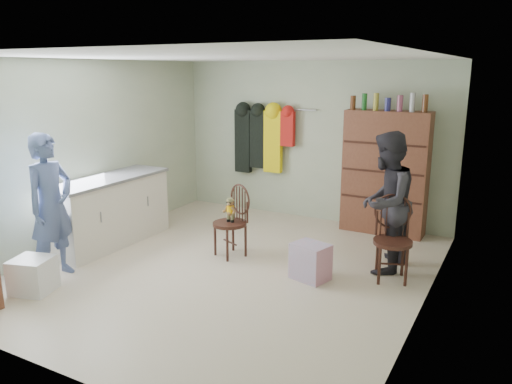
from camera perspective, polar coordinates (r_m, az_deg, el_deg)
The scene contains 11 objects.
ground_plane at distance 6.17m, azimuth -2.96°, elevation -8.73°, with size 5.00×5.00×0.00m, color beige.
room_walls at distance 6.20m, azimuth -0.57°, elevation 6.55°, with size 5.00×5.00×5.00m.
counter at distance 7.18m, azimuth -16.43°, elevation -2.04°, with size 0.64×1.86×0.94m.
plastic_tub at distance 6.00m, azimuth -24.14°, elevation -8.66°, with size 0.40×0.38×0.38m, color white.
chair_front at distance 6.43m, azimuth -2.66°, elevation -2.82°, with size 0.55×0.55×0.94m.
chair_far at distance 5.92m, azimuth 15.33°, elevation -4.72°, with size 0.56×0.56×0.99m.
striped_bag at distance 5.83m, azimuth 6.24°, elevation -7.91°, with size 0.40×0.31×0.42m, color pink.
person_left at distance 6.16m, azimuth -22.40°, elevation -1.53°, with size 0.62×0.40×1.69m, color #506193.
person_right at distance 6.06m, azimuth 14.59°, elevation -1.19°, with size 0.82×0.64×1.68m, color #2D2B33.
dresser at distance 7.49m, azimuth 14.55°, elevation 2.20°, with size 1.20×0.39×2.06m.
coat_rack at distance 8.25m, azimuth 0.67°, elevation 6.06°, with size 1.42×0.12×1.09m.
Camera 1 is at (3.00, -4.85, 2.36)m, focal length 35.00 mm.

